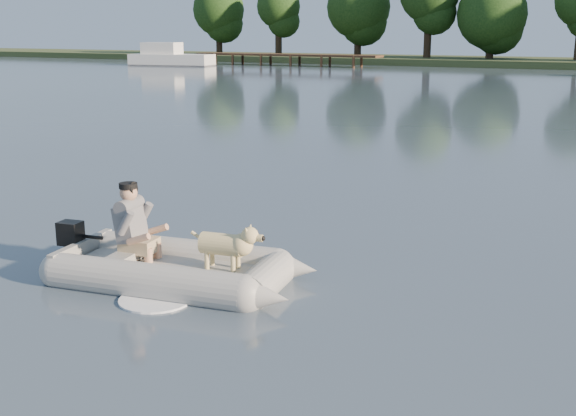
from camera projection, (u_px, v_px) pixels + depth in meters
The scene contains 7 objects.
water at pixel (188, 305), 8.55m from camera, with size 160.00×160.00×0.00m, color slate.
dock at pixel (285, 60), 64.85m from camera, with size 18.00×2.00×1.04m, color #4C331E, non-canonical shape.
dinghy at pixel (176, 239), 9.22m from camera, with size 4.48×3.07×1.33m, color #A7A7A2, non-canonical shape.
man at pixel (131, 220), 9.43m from camera, with size 0.70×0.60×1.04m, color slate, non-canonical shape.
dog at pixel (222, 248), 9.08m from camera, with size 0.90×0.32×0.60m, color tan, non-canonical shape.
outboard_motor at pixel (72, 247), 9.79m from camera, with size 0.40×0.28×0.76m, color black, non-canonical shape.
cabin_cruiser at pixel (172, 54), 64.55m from camera, with size 7.83×2.80×2.43m, color white, non-canonical shape.
Camera 1 is at (4.75, -6.57, 3.17)m, focal length 45.00 mm.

